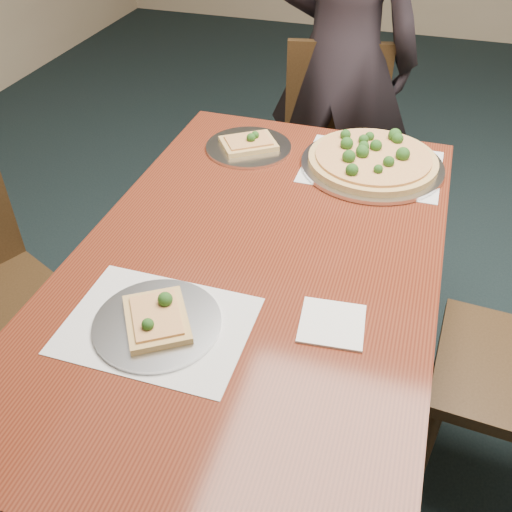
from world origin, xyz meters
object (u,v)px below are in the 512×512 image
(diner, at_px, (342,58))
(chair_far, at_px, (333,146))
(dining_table, at_px, (256,283))
(slice_plate_near, at_px, (157,321))
(pizza_pan, at_px, (372,160))
(slice_plate_far, at_px, (249,145))

(diner, bearing_deg, chair_far, 101.77)
(dining_table, height_order, slice_plate_near, slice_plate_near)
(pizza_pan, height_order, slice_plate_far, pizza_pan)
(diner, xyz_separation_m, slice_plate_far, (-0.17, -0.68, -0.08))
(chair_far, relative_size, pizza_pan, 2.07)
(dining_table, xyz_separation_m, slice_plate_near, (-0.13, -0.29, 0.11))
(diner, relative_size, slice_plate_far, 5.98)
(slice_plate_near, height_order, slice_plate_far, slice_plate_near)
(diner, xyz_separation_m, slice_plate_near, (-0.12, -1.50, -0.07))
(slice_plate_near, bearing_deg, pizza_pan, 67.39)
(chair_far, relative_size, diner, 0.54)
(chair_far, distance_m, pizza_pan, 0.63)
(dining_table, distance_m, chair_far, 1.08)
(chair_far, bearing_deg, dining_table, -101.39)
(dining_table, bearing_deg, pizza_pan, 68.34)
(slice_plate_far, bearing_deg, slice_plate_near, -85.96)
(dining_table, relative_size, diner, 0.90)
(chair_far, distance_m, diner, 0.35)
(dining_table, bearing_deg, diner, 90.81)
(dining_table, height_order, diner, diner)
(diner, xyz_separation_m, pizza_pan, (0.23, -0.67, -0.06))
(chair_far, bearing_deg, slice_plate_near, -106.93)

